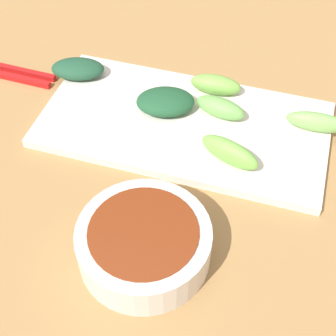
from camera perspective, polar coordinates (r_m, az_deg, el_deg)
The scene contains 9 objects.
tabletop at distance 0.59m, azimuth -0.69°, elevation -2.17°, with size 2.10×2.10×0.02m, color #9F7645.
sauce_bowl at distance 0.51m, azimuth -2.76°, elevation -8.49°, with size 0.14×0.14×0.04m.
serving_plate at distance 0.64m, azimuth 2.17°, elevation 4.93°, with size 0.18×0.36×0.01m, color silver.
broccoli_stalk_0 at distance 0.64m, azimuth 6.02°, elevation 6.86°, with size 0.03×0.07×0.03m, color #6DAA52.
broccoli_leafy_1 at distance 0.71m, azimuth -10.26°, elevation 11.08°, with size 0.04×0.07×0.02m, color #1F4A31.
broccoli_stalk_2 at distance 0.68m, azimuth 5.47°, elevation 9.46°, with size 0.03×0.07×0.03m, color #79B64A.
broccoli_stalk_3 at distance 0.58m, azimuth 7.06°, elevation 1.80°, with size 0.02×0.08×0.03m, color #74B749.
broccoli_leafy_4 at distance 0.65m, azimuth -0.30°, elevation 7.59°, with size 0.05×0.08×0.03m, color #1D4E2E.
broccoli_stalk_5 at distance 0.65m, azimuth 16.66°, elevation 5.05°, with size 0.02×0.08×0.03m, color #7AB059.
Camera 1 is at (-0.36, -0.12, 0.47)m, focal length 53.35 mm.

